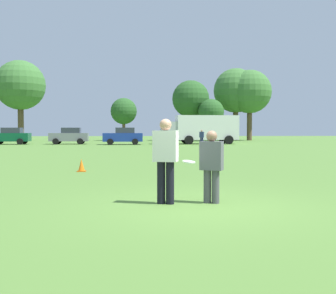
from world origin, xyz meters
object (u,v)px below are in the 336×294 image
at_px(player_defender, 212,163).
at_px(parked_car_mid_right, 70,136).
at_px(parked_car_near_right, 123,136).
at_px(bystander_sideline_watcher, 202,137).
at_px(player_thrower, 166,156).
at_px(frisbee, 189,162).
at_px(box_truck, 201,128).
at_px(traffic_cone, 81,165).
at_px(parked_car_center, 10,136).

height_order(player_defender, parked_car_mid_right, parked_car_mid_right).
bearing_deg(parked_car_near_right, bystander_sideline_watcher, -22.96).
bearing_deg(bystander_sideline_watcher, parked_car_near_right, 157.04).
relative_size(player_thrower, frisbee, 6.60).
height_order(parked_car_mid_right, box_truck, box_truck).
height_order(traffic_cone, parked_car_mid_right, parked_car_mid_right).
bearing_deg(player_thrower, box_truck, 80.66).
bearing_deg(box_truck, parked_car_center, 179.84).
bearing_deg(parked_car_mid_right, traffic_cone, -79.42).
xyz_separation_m(parked_car_center, parked_car_near_right, (12.30, -1.47, 0.00)).
bearing_deg(parked_car_near_right, player_defender, -84.43).
height_order(player_thrower, traffic_cone, player_thrower).
height_order(frisbee, parked_car_mid_right, parked_car_mid_right).
bearing_deg(parked_car_center, bystander_sideline_watcher, -13.46).
distance_m(parked_car_mid_right, bystander_sideline_watcher, 14.89).
xyz_separation_m(player_thrower, frisbee, (0.49, -0.02, -0.12)).
bearing_deg(parked_car_center, box_truck, -0.16).
bearing_deg(parked_car_near_right, player_thrower, -86.00).
relative_size(player_thrower, parked_car_mid_right, 0.42).
xyz_separation_m(player_thrower, traffic_cone, (-2.78, 7.01, -0.79)).
distance_m(traffic_cone, parked_car_mid_right, 31.07).
xyz_separation_m(player_defender, traffic_cone, (-3.77, 6.98, -0.64)).
distance_m(player_thrower, player_defender, 1.00).
bearing_deg(frisbee, parked_car_mid_right, 103.44).
bearing_deg(traffic_cone, frisbee, -65.03).
bearing_deg(parked_car_mid_right, frisbee, -76.56).
height_order(player_defender, parked_car_near_right, parked_car_near_right).
height_order(player_defender, parked_car_center, parked_car_center).
height_order(player_thrower, player_defender, player_thrower).
bearing_deg(parked_car_mid_right, parked_car_center, -177.42).
distance_m(traffic_cone, parked_car_center, 32.56).
bearing_deg(bystander_sideline_watcher, box_truck, 82.48).
bearing_deg(player_defender, traffic_cone, 118.37).
bearing_deg(player_thrower, traffic_cone, 111.64).
relative_size(player_defender, bystander_sideline_watcher, 0.98).
relative_size(box_truck, bystander_sideline_watcher, 5.39).
xyz_separation_m(player_defender, frisbee, (-0.49, -0.06, 0.03)).
height_order(parked_car_mid_right, parked_car_near_right, same).
bearing_deg(bystander_sideline_watcher, traffic_cone, -108.03).
xyz_separation_m(player_thrower, parked_car_center, (-14.80, 37.26, -0.09)).
bearing_deg(parked_car_center, parked_car_mid_right, 2.58).
height_order(parked_car_center, bystander_sideline_watcher, parked_car_center).
bearing_deg(bystander_sideline_watcher, frisbee, -98.75).
bearing_deg(parked_car_mid_right, player_defender, -75.82).
bearing_deg(bystander_sideline_watcher, player_defender, -97.91).
bearing_deg(traffic_cone, bystander_sideline_watcher, 71.97).
xyz_separation_m(player_defender, bystander_sideline_watcher, (4.50, 32.38, 0.03)).
xyz_separation_m(parked_car_mid_right, bystander_sideline_watcher, (13.97, -5.14, -0.02)).
bearing_deg(box_truck, frisbee, -98.59).
distance_m(player_defender, parked_car_mid_right, 38.69).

